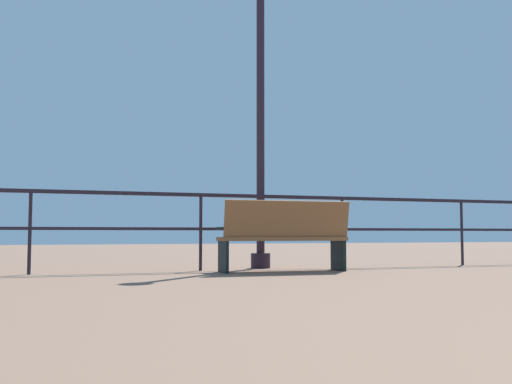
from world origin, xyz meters
name	(u,v)px	position (x,y,z in m)	size (l,w,h in m)	color
pier_railing	(275,214)	(0.00, 8.59, 0.79)	(19.93, 0.05, 1.07)	black
bench_near_left	(285,233)	(-0.13, 7.92, 0.52)	(1.75, 0.71, 0.94)	brown
lamppost_center	(260,92)	(-0.11, 8.89, 2.65)	(0.33, 0.33, 4.67)	#271B28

